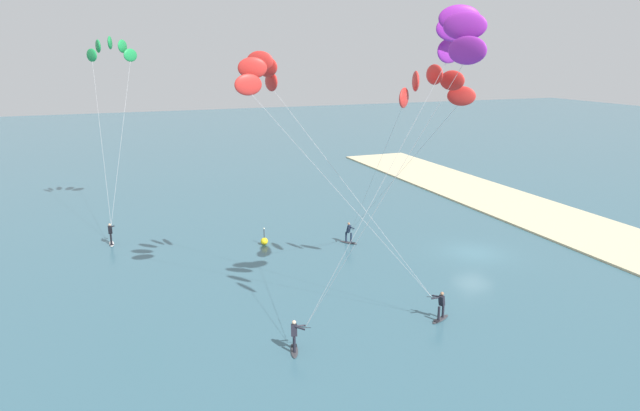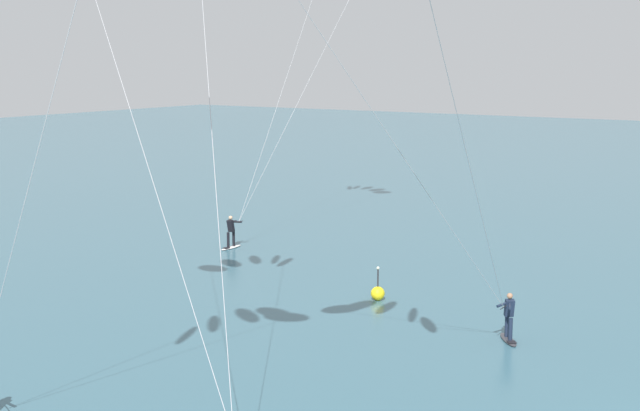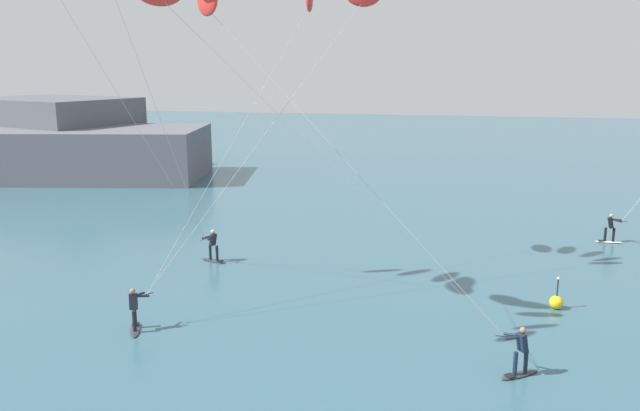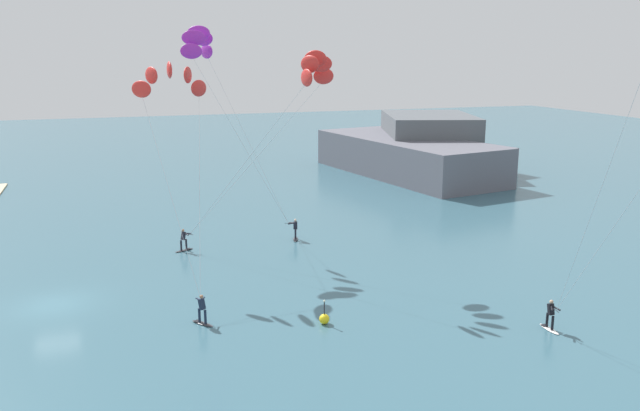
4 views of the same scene
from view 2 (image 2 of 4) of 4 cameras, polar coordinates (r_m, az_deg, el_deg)
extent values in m
ellipsoid|color=#333338|center=(31.13, 12.07, -8.47)|extent=(1.41, 1.19, 0.08)
cube|color=black|center=(30.74, 12.29, -8.61)|extent=(0.40, 0.40, 0.02)
cylinder|color=#192338|center=(31.20, 11.98, -7.60)|extent=(0.14, 0.14, 0.78)
cylinder|color=#192338|center=(30.80, 12.21, -7.83)|extent=(0.14, 0.14, 0.78)
cube|color=#192338|center=(30.80, 12.14, -6.49)|extent=(0.44, 0.43, 0.63)
sphere|color=#9E7051|center=(30.69, 12.17, -5.73)|extent=(0.20, 0.20, 0.20)
cylinder|color=black|center=(30.27, 11.78, -6.47)|extent=(0.55, 0.03, 0.03)
cylinder|color=#192338|center=(30.47, 12.16, -6.31)|extent=(0.59, 0.31, 0.15)
cylinder|color=#192338|center=(30.54, 11.77, -6.26)|extent=(0.59, 0.31, 0.15)
cylinder|color=#B2B2B7|center=(24.92, 5.82, 2.51)|extent=(10.45, 1.85, 10.42)
cylinder|color=#B2B2B7|center=(24.14, 9.72, 2.20)|extent=(10.44, 1.88, 10.42)
cylinder|color=#B2B2B7|center=(23.34, -6.88, 2.96)|extent=(7.19, 6.86, 11.19)
cylinder|color=#B2B2B7|center=(22.99, -11.13, 2.75)|extent=(4.36, 8.93, 11.19)
cylinder|color=#B2B2B7|center=(20.52, -17.62, 4.02)|extent=(0.87, 6.86, 12.84)
ellipsoid|color=white|center=(45.08, -5.77, -2.71)|extent=(1.50, 0.37, 0.08)
cube|color=black|center=(44.75, -6.10, -2.74)|extent=(0.28, 0.29, 0.02)
cylinder|color=black|center=(45.16, -5.60, -2.13)|extent=(0.14, 0.14, 0.78)
cylinder|color=black|center=(44.82, -5.95, -2.23)|extent=(0.14, 0.14, 0.78)
cube|color=black|center=(44.86, -5.79, -1.32)|extent=(0.32, 0.30, 0.63)
sphere|color=tan|center=(44.78, -5.80, -0.79)|extent=(0.20, 0.20, 0.20)
cylinder|color=black|center=(45.18, -5.27, -1.04)|extent=(0.55, 0.13, 0.03)
cylinder|color=black|center=(45.08, -5.62, -1.03)|extent=(0.61, 0.21, 0.15)
cylinder|color=black|center=(44.92, -5.44, -1.06)|extent=(0.56, 0.40, 0.15)
cylinder|color=#B2B2B7|center=(46.48, -1.20, 7.13)|extent=(7.17, 2.95, 12.63)
cylinder|color=#B2B2B7|center=(47.60, -2.55, 7.17)|extent=(7.74, 0.17, 12.63)
sphere|color=yellow|center=(35.36, 3.75, -5.69)|extent=(0.56, 0.56, 0.56)
cylinder|color=#262628|center=(35.20, 3.76, -4.70)|extent=(0.06, 0.06, 0.70)
sphere|color=#F2F2CC|center=(35.10, 3.77, -4.05)|extent=(0.12, 0.12, 0.12)
camera|label=1|loc=(29.93, -78.86, 11.15)|focal=31.53mm
camera|label=3|loc=(26.81, 52.97, 6.25)|focal=34.85mm
camera|label=4|loc=(61.15, 27.90, 12.79)|focal=36.31mm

